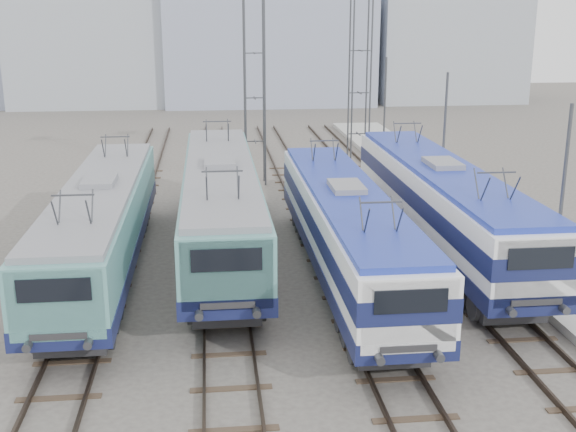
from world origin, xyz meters
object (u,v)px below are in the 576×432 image
at_px(mast_rear, 385,113).
at_px(mast_front, 561,212).
at_px(locomotive_center_right, 347,226).
at_px(locomotive_far_right, 442,200).
at_px(catenary_tower_west, 254,69).
at_px(mast_mid, 444,146).
at_px(locomotive_far_left, 101,221).
at_px(locomotive_center_left, 221,202).
at_px(catenary_tower_east, 360,65).

bearing_deg(mast_rear, mast_front, -90.00).
distance_m(locomotive_center_right, mast_rear, 21.56).
distance_m(locomotive_far_right, mast_rear, 17.87).
relative_size(catenary_tower_west, mast_rear, 1.71).
height_order(catenary_tower_west, mast_mid, catenary_tower_west).
distance_m(locomotive_center_right, mast_mid, 10.74).
bearing_deg(mast_rear, locomotive_far_left, -129.15).
height_order(locomotive_far_left, locomotive_far_right, locomotive_far_right).
relative_size(locomotive_center_right, mast_rear, 2.48).
distance_m(locomotive_far_left, catenary_tower_west, 16.91).
bearing_deg(locomotive_far_left, mast_rear, 50.85).
height_order(locomotive_center_left, locomotive_center_right, locomotive_center_left).
distance_m(locomotive_center_right, catenary_tower_east, 19.55).
distance_m(mast_front, mast_mid, 12.00).
distance_m(locomotive_far_left, mast_rear, 24.35).
height_order(locomotive_center_right, mast_rear, mast_rear).
distance_m(locomotive_far_left, locomotive_center_left, 4.90).
bearing_deg(mast_front, locomotive_center_right, 151.62).
height_order(locomotive_center_right, catenary_tower_west, catenary_tower_west).
xyz_separation_m(locomotive_far_right, mast_mid, (1.85, 5.73, 1.17)).
relative_size(mast_mid, mast_rear, 1.00).
xyz_separation_m(catenary_tower_east, mast_front, (2.10, -22.00, -3.14)).
bearing_deg(mast_front, catenary_tower_east, 95.45).
relative_size(catenary_tower_west, mast_mid, 1.71).
bearing_deg(locomotive_far_left, catenary_tower_west, 65.56).
bearing_deg(mast_front, locomotive_far_right, 106.45).
bearing_deg(mast_mid, catenary_tower_west, 137.07).
bearing_deg(catenary_tower_east, locomotive_far_right, -89.09).
xyz_separation_m(locomotive_center_left, catenary_tower_east, (8.75, 14.91, 4.33)).
bearing_deg(catenary_tower_west, locomotive_far_left, -114.44).
bearing_deg(locomotive_far_right, locomotive_far_left, -175.25).
height_order(locomotive_center_left, locomotive_far_right, locomotive_center_left).
bearing_deg(mast_rear, catenary_tower_east, -136.40).
relative_size(locomotive_center_right, locomotive_far_right, 0.95).
distance_m(catenary_tower_west, catenary_tower_east, 6.80).
relative_size(locomotive_far_left, mast_mid, 2.50).
relative_size(catenary_tower_east, mast_rear, 1.71).
distance_m(mast_mid, mast_rear, 12.00).
relative_size(locomotive_far_left, locomotive_center_left, 0.94).
xyz_separation_m(locomotive_center_left, locomotive_center_right, (4.50, -3.66, -0.09)).
relative_size(locomotive_center_left, locomotive_far_right, 1.02).
relative_size(catenary_tower_east, mast_mid, 1.71).
height_order(mast_front, mast_mid, same).
relative_size(locomotive_far_left, catenary_tower_east, 1.46).
distance_m(locomotive_center_right, catenary_tower_west, 17.30).
distance_m(catenary_tower_east, mast_mid, 10.69).
height_order(locomotive_center_left, mast_front, mast_front).
xyz_separation_m(locomotive_center_right, catenary_tower_east, (4.25, 18.57, 4.42)).
distance_m(locomotive_far_left, locomotive_far_right, 13.55).
distance_m(catenary_tower_west, mast_front, 22.00).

